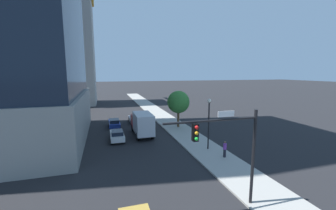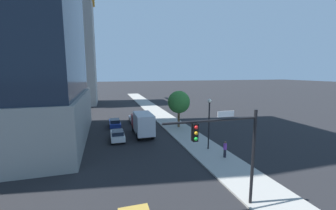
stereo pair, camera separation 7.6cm
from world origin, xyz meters
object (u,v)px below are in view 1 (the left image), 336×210
street_lamp (209,116)px  street_tree (178,102)px  box_truck (142,123)px  pedestrian_purple_shirt (225,149)px  car_blue (114,123)px  traffic_light_pole (228,142)px  construction_building (62,41)px  car_silver (134,119)px  car_white (117,135)px

street_lamp → street_tree: bearing=89.7°
box_truck → pedestrian_purple_shirt: bearing=-57.3°
car_blue → pedestrian_purple_shirt: (10.25, -16.42, 0.32)m
traffic_light_pole → street_tree: size_ratio=1.11×
street_tree → car_blue: 10.90m
construction_building → car_silver: construction_building is taller
traffic_light_pole → car_white: 17.99m
street_tree → car_white: 11.08m
street_tree → construction_building: bearing=123.2°
street_lamp → car_silver: bearing=111.3°
construction_building → box_truck: size_ratio=5.71×
car_blue → pedestrian_purple_shirt: size_ratio=2.75×
street_lamp → box_truck: street_lamp is taller
traffic_light_pole → car_silver: (-2.29, 26.06, -3.91)m
box_truck → pedestrian_purple_shirt: (6.70, -10.46, -0.79)m
car_blue → box_truck: size_ratio=0.69×
street_tree → car_silver: (-6.25, 5.58, -3.46)m
traffic_light_pole → street_lamp: size_ratio=1.11×
construction_building → box_truck: 40.70m
car_white → pedestrian_purple_shirt: 13.77m
street_tree → car_white: street_tree is taller
street_lamp → car_blue: (-9.75, 13.70, -3.22)m
traffic_light_pole → street_lamp: traffic_light_pole is taller
traffic_light_pole → car_silver: size_ratio=1.52×
car_blue → pedestrian_purple_shirt: pedestrian_purple_shirt is taller
box_truck → pedestrian_purple_shirt: size_ratio=3.99×
box_truck → construction_building: bearing=113.1°
car_silver → box_truck: size_ratio=0.62×
street_lamp → car_white: street_lamp is taller
street_tree → car_white: bearing=-158.3°
car_silver → car_blue: (-3.54, -2.25, 0.03)m
car_blue → street_tree: bearing=-18.7°
pedestrian_purple_shirt → car_blue: bearing=122.0°
construction_building → street_lamp: size_ratio=6.71×
car_silver → car_blue: size_ratio=0.90×
traffic_light_pole → box_truck: (-2.29, 17.85, -2.77)m
construction_building → car_blue: size_ratio=8.28×
construction_building → traffic_light_pole: (17.13, -52.65, -12.21)m
traffic_light_pole → street_lamp: 10.86m
box_truck → car_blue: bearing=120.7°
construction_building → street_lamp: (21.05, -42.55, -12.88)m
car_blue → traffic_light_pole: bearing=-76.2°
street_tree → box_truck: bearing=-157.2°
traffic_light_pole → box_truck: bearing=97.3°
street_lamp → car_blue: 17.12m
traffic_light_pole → car_blue: 24.82m
construction_building → street_lamp: bearing=-63.7°
car_white → pedestrian_purple_shirt: size_ratio=2.46×
car_white → pedestrian_purple_shirt: (10.25, -9.19, 0.29)m
pedestrian_purple_shirt → car_silver: bearing=109.7°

